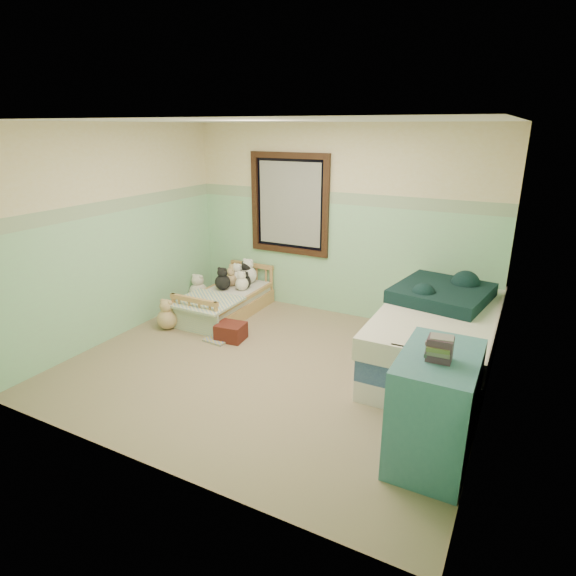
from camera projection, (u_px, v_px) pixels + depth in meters
The scene contains 32 objects.
floor at pixel (272, 367), 5.10m from camera, with size 4.20×3.60×0.02m, color gray.
ceiling at pixel (269, 119), 4.29m from camera, with size 4.20×3.60×0.02m, color silver.
wall_back at pixel (338, 223), 6.21m from camera, with size 4.20×0.04×2.50m, color beige.
wall_front at pixel (139, 315), 3.19m from camera, with size 4.20×0.04×2.50m, color beige.
wall_left at pixel (116, 233), 5.61m from camera, with size 0.04×3.60×2.50m, color beige.
wall_right at pixel (499, 285), 3.78m from camera, with size 0.04×3.60×2.50m, color beige.
wainscot_mint at pixel (336, 260), 6.36m from camera, with size 4.20×0.01×1.50m, color #97CE9F.
border_strip at pixel (338, 198), 6.09m from camera, with size 4.20×0.01×0.15m, color #4D8556.
window_frame at pixel (289, 204), 6.41m from camera, with size 1.16×0.06×1.36m, color black.
window_blinds at pixel (290, 204), 6.42m from camera, with size 0.92×0.01×1.12m, color #B0B0A9.
toddler_bed_frame at pixel (227, 307), 6.52m from camera, with size 0.71×1.43×0.18m, color #B47A45.
toddler_mattress at pixel (226, 297), 6.47m from camera, with size 0.65×1.37×0.12m, color silver.
patchwork_quilt at pixel (206, 302), 6.08m from camera, with size 0.78×0.71×0.03m, color #6D97B6.
plush_bed_brown at pixel (237, 275), 6.91m from camera, with size 0.19×0.19×0.19m, color brown.
plush_bed_white at pixel (248, 275), 6.81m from camera, with size 0.24×0.24×0.24m, color white.
plush_bed_tan at pixel (231, 280), 6.70m from camera, with size 0.17×0.17×0.17m, color tan.
plush_bed_dark at pixel (245, 282), 6.60m from camera, with size 0.17×0.17×0.17m, color black.
plush_floor_cream at pixel (198, 292), 6.97m from camera, with size 0.28×0.28×0.28m, color white.
plush_floor_tan at pixel (168, 319), 6.02m from camera, with size 0.27×0.27×0.27m, color tan.
twin_bed_frame at pixel (435, 356), 5.09m from camera, with size 1.08×2.16×0.22m, color silver.
twin_boxspring at pixel (438, 338), 5.02m from camera, with size 1.08×2.16×0.22m, color navy.
twin_mattress at pixel (440, 318), 4.95m from camera, with size 1.13×2.21×0.22m, color silver.
teal_blanket at pixel (442, 293), 5.16m from camera, with size 0.92×0.97×0.14m, color black.
dresser at pixel (435, 408), 3.57m from camera, with size 0.55×0.88×0.88m, color teal.
book_stack at pixel (440, 349), 3.33m from camera, with size 0.17×0.13×0.17m, color brown.
red_pillow at pixel (231, 332), 5.72m from camera, with size 0.33×0.29×0.20m, color maroon.
floor_book at pixel (217, 340), 5.71m from camera, with size 0.29×0.22×0.03m, color gold.
extra_plush_0 at pixel (247, 276), 6.79m from camera, with size 0.22×0.22×0.22m, color black.
extra_plush_1 at pixel (238, 277), 6.79m from camera, with size 0.20×0.20×0.20m, color white.
extra_plush_2 at pixel (223, 282), 6.53m from camera, with size 0.22×0.22×0.22m, color black.
extra_plush_3 at pixel (233, 277), 6.82m from camera, with size 0.19×0.19×0.19m, color tan.
extra_plush_4 at pixel (242, 284), 6.52m from camera, with size 0.18×0.18×0.18m, color white.
Camera 1 is at (2.25, -3.96, 2.46)m, focal length 29.56 mm.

